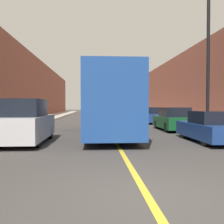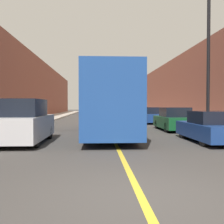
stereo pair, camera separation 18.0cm
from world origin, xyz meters
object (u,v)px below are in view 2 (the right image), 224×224
Objects in this scene: parked_suv_left at (23,123)px; car_right_near at (210,128)px; street_lamp_right at (205,49)px; bus at (107,102)px; car_right_far at (152,116)px; car_right_mid at (174,120)px.

car_right_near is at bearing -1.19° from parked_suv_left.
parked_suv_left is 8.58m from car_right_near.
car_right_near is at bearing -108.72° from street_lamp_right.
car_right_far is (4.62, 8.86, -1.19)m from bus.
car_right_far is at bearing 62.44° from bus.
street_lamp_right reaches higher than parked_suv_left.
car_right_far is at bearing 89.92° from car_right_mid.
bus reaches higher than parked_suv_left.
bus is 2.58× the size of parked_suv_left.
car_right_far is at bearing 90.04° from car_right_near.
bus is 6.18m from car_right_near.
parked_suv_left reaches higher than car_right_far.
bus is 5.06m from car_right_mid.
parked_suv_left is 10.15m from car_right_mid.
car_right_mid is at bearing 120.99° from street_lamp_right.
car_right_mid is 7.14m from car_right_far.
street_lamp_right reaches higher than car_right_far.
parked_suv_left reaches higher than car_right_near.
bus reaches higher than car_right_mid.
parked_suv_left is at bearing 178.81° from car_right_near.
car_right_far is at bearing 55.75° from parked_suv_left.
bus is 10.06m from car_right_far.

